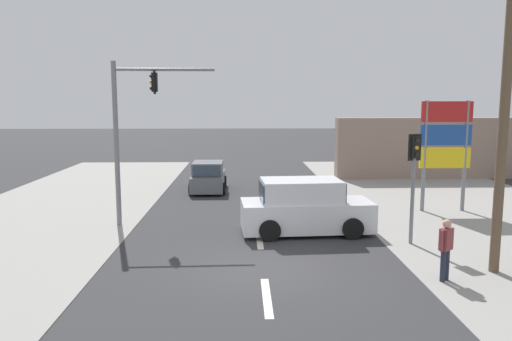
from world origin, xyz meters
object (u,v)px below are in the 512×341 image
traffic_signal_mast (131,122)px  pedestrian_at_kerb (446,246)px  shopping_plaza_sign (446,140)px  utility_pole_foreground_right (504,58)px  pedestal_signal_right_kerb (414,170)px  hatchback_crossing_left (208,177)px  suv_oncoming_near (305,208)px

traffic_signal_mast → pedestrian_at_kerb: bearing=-33.8°
shopping_plaza_sign → utility_pole_foreground_right: bearing=-102.9°
utility_pole_foreground_right → pedestal_signal_right_kerb: utility_pole_foreground_right is taller
pedestrian_at_kerb → utility_pole_foreground_right: bearing=23.3°
hatchback_crossing_left → suv_oncoming_near: size_ratio=0.79×
shopping_plaza_sign → hatchback_crossing_left: 11.52m
pedestal_signal_right_kerb → hatchback_crossing_left: 12.26m
pedestal_signal_right_kerb → hatchback_crossing_left: bearing=126.2°
traffic_signal_mast → shopping_plaza_sign: bearing=9.0°
pedestrian_at_kerb → hatchback_crossing_left: bearing=117.7°
utility_pole_foreground_right → suv_oncoming_near: bearing=137.0°
pedestal_signal_right_kerb → pedestrian_at_kerb: pedestal_signal_right_kerb is taller
suv_oncoming_near → shopping_plaza_sign: bearing=28.1°
utility_pole_foreground_right → shopping_plaza_sign: bearing=77.1°
suv_oncoming_near → pedestal_signal_right_kerb: bearing=-24.4°
shopping_plaza_sign → hatchback_crossing_left: bearing=153.7°
hatchback_crossing_left → traffic_signal_mast: bearing=-108.3°
traffic_signal_mast → hatchback_crossing_left: size_ratio=1.65×
suv_oncoming_near → hatchback_crossing_left: bearing=115.2°
shopping_plaza_sign → suv_oncoming_near: size_ratio=0.99×
pedestal_signal_right_kerb → hatchback_crossing_left: size_ratio=0.98×
pedestal_signal_right_kerb → hatchback_crossing_left: pedestal_signal_right_kerb is taller
pedestal_signal_right_kerb → pedestrian_at_kerb: bearing=-94.6°
pedestal_signal_right_kerb → shopping_plaza_sign: 5.65m
traffic_signal_mast → shopping_plaza_sign: (12.42, 1.97, -0.85)m
suv_oncoming_near → pedestrian_at_kerb: 5.67m
utility_pole_foreground_right → pedestal_signal_right_kerb: 4.41m
pedestal_signal_right_kerb → suv_oncoming_near: pedestal_signal_right_kerb is taller
pedestal_signal_right_kerb → utility_pole_foreground_right: bearing=-65.5°
utility_pole_foreground_right → pedestrian_at_kerb: size_ratio=6.51×
traffic_signal_mast → pedestal_signal_right_kerb: (9.47, -2.81, -1.42)m
hatchback_crossing_left → pedestrian_at_kerb: bearing=-62.3°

